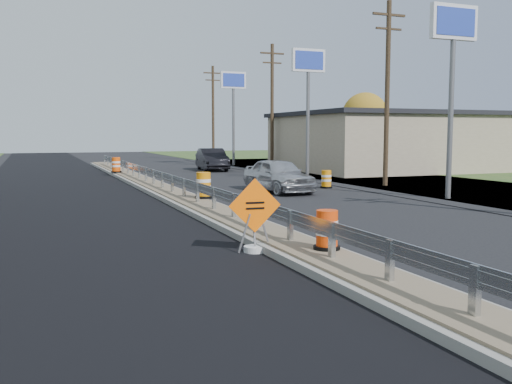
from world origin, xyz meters
name	(u,v)px	position (x,y,z in m)	size (l,w,h in m)	color
ground	(234,224)	(0.00, 0.00, 0.00)	(140.00, 140.00, 0.00)	black
milled_overlay	(62,196)	(-4.40, 10.00, 0.01)	(7.20, 120.00, 0.01)	black
median	(172,194)	(0.00, 8.00, 0.11)	(1.60, 55.00, 0.23)	gray
guardrail	(167,178)	(0.00, 9.00, 0.73)	(0.10, 46.15, 0.72)	silver
retail_building_near	(408,141)	(20.99, 20.00, 2.16)	(18.50, 12.50, 4.27)	tan
pylon_sign_south	(453,40)	(10.50, 3.00, 6.48)	(2.20, 0.30, 7.90)	slate
pylon_sign_mid	(308,72)	(10.50, 16.00, 6.48)	(2.20, 0.30, 7.90)	slate
pylon_sign_north	(233,89)	(10.50, 30.00, 6.48)	(2.20, 0.30, 7.90)	slate
utility_pole_smid	(387,90)	(11.50, 9.00, 4.93)	(1.90, 0.26, 9.40)	#473523
utility_pole_nmid	(272,104)	(11.50, 24.00, 4.93)	(1.90, 0.26, 9.40)	#473523
utility_pole_north	(213,111)	(11.50, 39.00, 4.93)	(1.90, 0.26, 9.40)	#473523
tree_far_yellow	(365,115)	(26.00, 34.00, 4.54)	(4.62, 4.62, 6.86)	#473523
caution_sign	(255,234)	(-0.90, -4.02, 0.43)	(1.24, 0.52, 1.71)	white
barrel_median_near	(327,231)	(0.27, -5.29, 0.64)	(0.58, 0.58, 0.85)	black
barrel_median_mid	(204,186)	(0.55, 5.10, 0.71)	(0.68, 0.68, 1.00)	black
barrel_median_far	(116,165)	(-0.55, 21.23, 0.70)	(0.67, 0.67, 0.98)	black
barrel_shoulder_near	(326,179)	(8.14, 9.20, 0.43)	(0.61, 0.61, 0.89)	black
barrel_shoulder_mid	(276,169)	(9.20, 17.87, 0.42)	(0.60, 0.60, 0.88)	black
barrel_shoulder_far	(208,160)	(8.73, 31.72, 0.40)	(0.56, 0.56, 0.82)	black
car_silver	(279,175)	(5.11, 8.28, 0.79)	(1.86, 4.63, 1.58)	#BBBBC0
car_dark_mid	(212,159)	(6.86, 24.41, 0.81)	(1.72, 4.93, 1.62)	black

